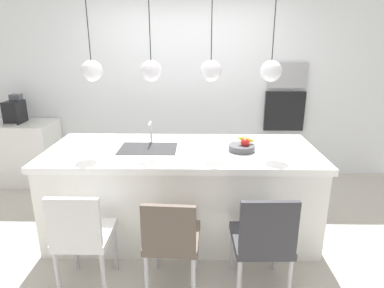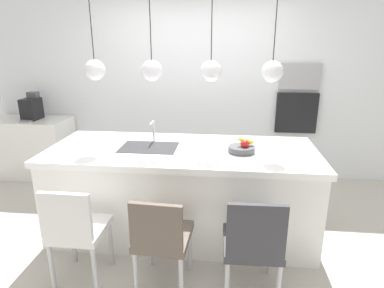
% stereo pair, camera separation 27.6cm
% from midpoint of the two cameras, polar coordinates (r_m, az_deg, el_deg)
% --- Properties ---
extents(floor, '(6.60, 6.60, 0.00)m').
position_cam_midpoint_polar(floor, '(3.62, -3.90, -14.68)').
color(floor, '#BCB7AD').
rests_on(floor, ground).
extents(back_wall, '(6.00, 0.10, 2.60)m').
position_cam_midpoint_polar(back_wall, '(4.75, -2.57, 9.93)').
color(back_wall, white).
rests_on(back_wall, ground).
extents(kitchen_island, '(2.63, 1.07, 0.91)m').
position_cam_midpoint_polar(kitchen_island, '(3.39, -4.05, -8.13)').
color(kitchen_island, white).
rests_on(kitchen_island, ground).
extents(sink_basin, '(0.56, 0.40, 0.02)m').
position_cam_midpoint_polar(sink_basin, '(3.27, -10.02, -0.90)').
color(sink_basin, '#2D2D30').
rests_on(sink_basin, kitchen_island).
extents(faucet, '(0.02, 0.17, 0.22)m').
position_cam_midpoint_polar(faucet, '(3.43, -9.50, 2.56)').
color(faucet, silver).
rests_on(faucet, kitchen_island).
extents(fruit_bowl, '(0.26, 0.25, 0.16)m').
position_cam_midpoint_polar(fruit_bowl, '(3.16, 6.30, -0.41)').
color(fruit_bowl, '#4C4C51').
rests_on(fruit_bowl, kitchen_island).
extents(side_counter, '(1.10, 0.60, 0.85)m').
position_cam_midpoint_polar(side_counter, '(5.31, -29.51, -1.24)').
color(side_counter, white).
rests_on(side_counter, ground).
extents(coffee_machine, '(0.20, 0.35, 0.38)m').
position_cam_midpoint_polar(coffee_machine, '(5.14, -29.77, 4.95)').
color(coffee_machine, black).
rests_on(coffee_machine, side_counter).
extents(microwave, '(0.54, 0.08, 0.34)m').
position_cam_midpoint_polar(microwave, '(4.78, 14.58, 11.42)').
color(microwave, '#9E9EA3').
rests_on(microwave, back_wall).
extents(oven, '(0.56, 0.08, 0.56)m').
position_cam_midpoint_polar(oven, '(4.85, 14.14, 5.55)').
color(oven, black).
rests_on(oven, back_wall).
extents(chair_near, '(0.41, 0.43, 0.88)m').
position_cam_midpoint_polar(chair_near, '(2.79, -21.29, -14.48)').
color(chair_near, silver).
rests_on(chair_near, ground).
extents(chair_middle, '(0.44, 0.48, 0.83)m').
position_cam_midpoint_polar(chair_middle, '(2.63, -6.67, -15.95)').
color(chair_middle, brown).
rests_on(chair_middle, ground).
extents(chair_far, '(0.45, 0.47, 0.87)m').
position_cam_midpoint_polar(chair_far, '(2.62, 9.13, -16.00)').
color(chair_far, '#333338').
rests_on(chair_far, ground).
extents(pendant_light_left, '(0.20, 0.20, 0.80)m').
position_cam_midpoint_polar(pendant_light_left, '(3.26, -19.38, 11.91)').
color(pendant_light_left, silver).
extents(pendant_light_center_left, '(0.20, 0.20, 0.80)m').
position_cam_midpoint_polar(pendant_light_center_left, '(3.11, -9.68, 12.42)').
color(pendant_light_center_left, silver).
extents(pendant_light_center_right, '(0.20, 0.20, 0.80)m').
position_cam_midpoint_polar(pendant_light_center_right, '(3.06, 0.68, 12.57)').
color(pendant_light_center_right, silver).
extents(pendant_light_right, '(0.20, 0.20, 0.80)m').
position_cam_midpoint_polar(pendant_light_right, '(3.11, 11.06, 12.33)').
color(pendant_light_right, silver).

